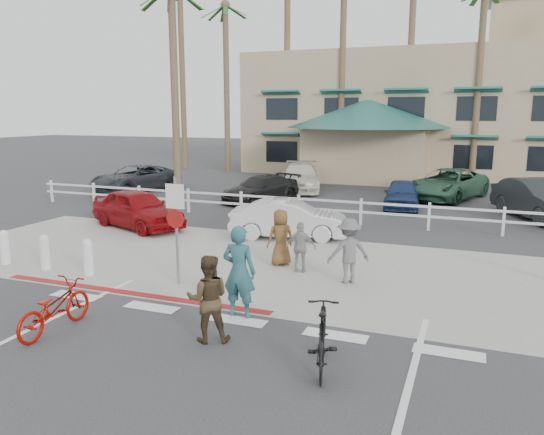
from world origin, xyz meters
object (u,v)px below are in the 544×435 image
at_px(sign_post, 177,225).
at_px(car_red_compact, 138,209).
at_px(bike_black, 322,337).
at_px(car_white_sedan, 289,219).
at_px(bike_red, 54,308).

xyz_separation_m(sign_post, car_red_compact, (-4.69, 5.04, -0.76)).
xyz_separation_m(bike_black, car_red_compact, (-9.10, 7.94, 0.16)).
relative_size(bike_black, car_red_compact, 0.44).
bearing_deg(bike_black, car_white_sedan, -81.53).
bearing_deg(car_white_sedan, car_red_compact, 81.41).
bearing_deg(car_red_compact, car_white_sedan, -64.13).
bearing_deg(bike_black, car_red_compact, -55.30).
height_order(sign_post, car_red_compact, sign_post).
height_order(bike_red, car_red_compact, car_red_compact).
relative_size(sign_post, car_white_sedan, 0.75).
bearing_deg(bike_red, car_white_sedan, -100.01).
height_order(car_white_sedan, car_red_compact, car_red_compact).
relative_size(sign_post, bike_red, 1.61).
xyz_separation_m(sign_post, bike_red, (-0.69, -3.30, -0.98)).
bearing_deg(bike_red, sign_post, -101.61).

